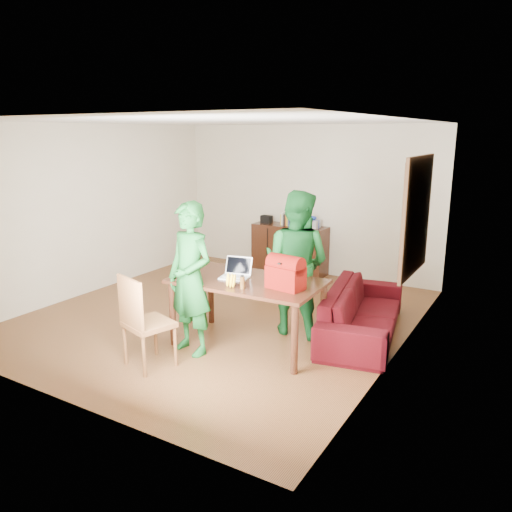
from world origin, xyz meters
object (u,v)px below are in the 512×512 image
Objects in this scene: person_near at (190,279)px; person_far at (296,263)px; bottle at (242,282)px; sofa at (362,311)px; laptop at (234,275)px; table at (248,289)px; red_bag at (286,276)px; chair at (148,340)px.

person_near is 0.97× the size of person_far.
bottle is (0.61, 0.16, 0.02)m from person_near.
laptop is at bearing 119.54° from sofa.
red_bag is (0.55, -0.07, 0.26)m from table.
bottle is at bearing 59.04° from chair.
laptop is (-0.48, -0.72, -0.05)m from person_far.
person_far is at bearing 44.67° from laptop.
sofa is (1.27, 1.07, -0.57)m from laptop.
laptop is at bearing -174.18° from table.
table is 1.72× the size of chair.
bottle is at bearing 26.24° from person_near.
bottle is (-0.17, -1.02, -0.01)m from person_far.
red_bag is at bearing 31.69° from bottle.
sofa is at bearing 54.93° from bottle.
chair is 0.57× the size of person_far.
person_near is 1.42m from person_far.
chair is at bearing -132.68° from red_bag.
laptop is at bearing 68.16° from person_near.
laptop is 0.73m from red_bag.
laptop is at bearing 81.46° from chair.
table is 4.41× the size of red_bag.
table is at bearing 74.72° from chair.
bottle is (0.13, -0.33, 0.19)m from table.
sofa is at bearing 72.32° from red_bag.
red_bag is at bearing -9.77° from table.
laptop is (-0.17, -0.02, 0.15)m from table.
sofa is at bearing 55.69° from person_near.
person_near is 2.28m from sofa.
red_bag reaches higher than laptop.
chair is at bearing 129.38° from sofa.
bottle is 0.08× the size of sofa.
person_near reaches higher than red_bag.
bottle reaches higher than sofa.
person_near is (-0.48, -0.49, 0.17)m from table.
laptop reaches higher than sofa.
chair is 0.50× the size of sofa.
person_near is at bearing -149.36° from red_bag.
table is 1.57m from sofa.
table is 0.40m from bottle.
sofa is (1.76, 2.09, 0.00)m from chair.
red_bag is at bearing -15.37° from laptop.
person_near reaches higher than table.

